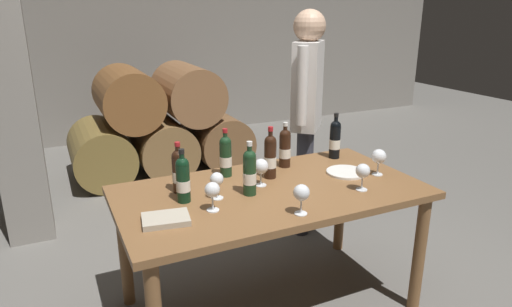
# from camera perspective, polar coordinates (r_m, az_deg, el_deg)

# --- Properties ---
(ground_plane) EXTENTS (14.00, 14.00, 0.00)m
(ground_plane) POSITION_cam_1_polar(r_m,az_deg,el_deg) (2.92, 1.77, -18.41)
(ground_plane) COLOR #66635E
(cellar_back_wall) EXTENTS (10.00, 0.24, 2.80)m
(cellar_back_wall) POSITION_cam_1_polar(r_m,az_deg,el_deg) (6.38, -16.03, 14.40)
(cellar_back_wall) COLOR gray
(cellar_back_wall) RESTS_ON ground_plane
(barrel_stack) EXTENTS (1.86, 0.90, 1.15)m
(barrel_stack) POSITION_cam_1_polar(r_m,az_deg,el_deg) (4.96, -11.95, 3.48)
(barrel_stack) COLOR brown
(barrel_stack) RESTS_ON ground_plane
(stone_pillar) EXTENTS (0.32, 0.32, 2.60)m
(stone_pillar) POSITION_cam_1_polar(r_m,az_deg,el_deg) (3.72, -28.91, 9.16)
(stone_pillar) COLOR gray
(stone_pillar) RESTS_ON ground_plane
(dining_table) EXTENTS (1.70, 0.90, 0.76)m
(dining_table) POSITION_cam_1_polar(r_m,az_deg,el_deg) (2.58, 1.91, -6.36)
(dining_table) COLOR brown
(dining_table) RESTS_ON ground_plane
(wine_bottle_0) EXTENTS (0.07, 0.07, 0.31)m
(wine_bottle_0) POSITION_cam_1_polar(r_m,az_deg,el_deg) (3.06, 9.90, 1.83)
(wine_bottle_0) COLOR black
(wine_bottle_0) RESTS_ON dining_table
(wine_bottle_1) EXTENTS (0.07, 0.07, 0.28)m
(wine_bottle_1) POSITION_cam_1_polar(r_m,az_deg,el_deg) (2.49, -9.68, -2.12)
(wine_bottle_1) COLOR black
(wine_bottle_1) RESTS_ON dining_table
(wine_bottle_2) EXTENTS (0.07, 0.07, 0.31)m
(wine_bottle_2) POSITION_cam_1_polar(r_m,az_deg,el_deg) (2.66, 1.81, -0.33)
(wine_bottle_2) COLOR black
(wine_bottle_2) RESTS_ON dining_table
(wine_bottle_3) EXTENTS (0.07, 0.07, 0.30)m
(wine_bottle_3) POSITION_cam_1_polar(r_m,az_deg,el_deg) (2.42, -0.81, -2.32)
(wine_bottle_3) COLOR #19381E
(wine_bottle_3) RESTS_ON dining_table
(wine_bottle_4) EXTENTS (0.07, 0.07, 0.29)m
(wine_bottle_4) POSITION_cam_1_polar(r_m,az_deg,el_deg) (2.37, -9.17, -3.20)
(wine_bottle_4) COLOR black
(wine_bottle_4) RESTS_ON dining_table
(wine_bottle_5) EXTENTS (0.07, 0.07, 0.29)m
(wine_bottle_5) POSITION_cam_1_polar(r_m,az_deg,el_deg) (2.85, 3.66, 0.74)
(wine_bottle_5) COLOR black
(wine_bottle_5) RESTS_ON dining_table
(wine_bottle_6) EXTENTS (0.07, 0.07, 0.29)m
(wine_bottle_6) POSITION_cam_1_polar(r_m,az_deg,el_deg) (2.70, -3.84, -0.28)
(wine_bottle_6) COLOR #19381E
(wine_bottle_6) RESTS_ON dining_table
(wine_glass_0) EXTENTS (0.09, 0.09, 0.16)m
(wine_glass_0) POSITION_cam_1_polar(r_m,az_deg,el_deg) (2.55, 0.62, -1.70)
(wine_glass_0) COLOR white
(wine_glass_0) RESTS_ON dining_table
(wine_glass_1) EXTENTS (0.08, 0.08, 0.15)m
(wine_glass_1) POSITION_cam_1_polar(r_m,az_deg,el_deg) (2.25, -5.51, -4.67)
(wine_glass_1) COLOR white
(wine_glass_1) RESTS_ON dining_table
(wine_glass_2) EXTENTS (0.07, 0.07, 0.15)m
(wine_glass_2) POSITION_cam_1_polar(r_m,az_deg,el_deg) (2.39, -4.95, -3.36)
(wine_glass_2) COLOR white
(wine_glass_2) RESTS_ON dining_table
(wine_glass_3) EXTENTS (0.08, 0.08, 0.15)m
(wine_glass_3) POSITION_cam_1_polar(r_m,az_deg,el_deg) (2.55, 13.28, -2.23)
(wine_glass_3) COLOR white
(wine_glass_3) RESTS_ON dining_table
(wine_glass_4) EXTENTS (0.08, 0.08, 0.16)m
(wine_glass_4) POSITION_cam_1_polar(r_m,az_deg,el_deg) (2.21, 5.73, -5.01)
(wine_glass_4) COLOR white
(wine_glass_4) RESTS_ON dining_table
(wine_glass_5) EXTENTS (0.09, 0.09, 0.16)m
(wine_glass_5) POSITION_cam_1_polar(r_m,az_deg,el_deg) (2.81, 15.18, -0.42)
(wine_glass_5) COLOR white
(wine_glass_5) RESTS_ON dining_table
(tasting_notebook) EXTENTS (0.24, 0.19, 0.03)m
(tasting_notebook) POSITION_cam_1_polar(r_m,az_deg,el_deg) (2.21, -11.27, -8.10)
(tasting_notebook) COLOR #B2A893
(tasting_notebook) RESTS_ON dining_table
(serving_plate) EXTENTS (0.24, 0.24, 0.01)m
(serving_plate) POSITION_cam_1_polar(r_m,az_deg,el_deg) (2.82, 11.26, -2.32)
(serving_plate) COLOR white
(serving_plate) RESTS_ON dining_table
(sommelier_presenting) EXTENTS (0.36, 0.39, 1.72)m
(sommelier_presenting) POSITION_cam_1_polar(r_m,az_deg,el_deg) (3.40, 6.41, 6.26)
(sommelier_presenting) COLOR #383842
(sommelier_presenting) RESTS_ON ground_plane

